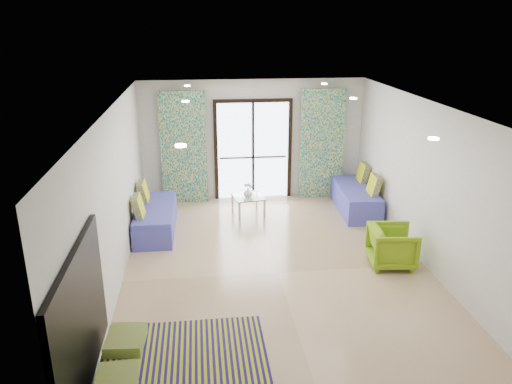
{
  "coord_description": "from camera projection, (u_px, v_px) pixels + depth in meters",
  "views": [
    {
      "loc": [
        -1.2,
        -7.19,
        3.94
      ],
      "look_at": [
        -0.28,
        0.76,
        1.15
      ],
      "focal_mm": 35.0,
      "sensor_mm": 36.0,
      "label": 1
    }
  ],
  "objects": [
    {
      "name": "floor",
      "position": [
        278.0,
        273.0,
        8.17
      ],
      "size": [
        5.0,
        7.5,
        0.01
      ],
      "primitive_type": null,
      "color": "#977A5A",
      "rests_on": "ground"
    },
    {
      "name": "ceiling",
      "position": [
        281.0,
        108.0,
        7.28
      ],
      "size": [
        5.0,
        7.5,
        0.01
      ],
      "primitive_type": null,
      "color": "silver",
      "rests_on": "ground"
    },
    {
      "name": "wall_back",
      "position": [
        253.0,
        140.0,
        11.24
      ],
      "size": [
        5.0,
        0.01,
        2.7
      ],
      "primitive_type": null,
      "color": "silver",
      "rests_on": "ground"
    },
    {
      "name": "wall_front",
      "position": [
        350.0,
        343.0,
        4.21
      ],
      "size": [
        5.0,
        0.01,
        2.7
      ],
      "primitive_type": null,
      "color": "silver",
      "rests_on": "ground"
    },
    {
      "name": "wall_left",
      "position": [
        114.0,
        202.0,
        7.45
      ],
      "size": [
        0.01,
        7.5,
        2.7
      ],
      "primitive_type": null,
      "color": "silver",
      "rests_on": "ground"
    },
    {
      "name": "wall_right",
      "position": [
        433.0,
        189.0,
        8.0
      ],
      "size": [
        0.01,
        7.5,
        2.7
      ],
      "primitive_type": null,
      "color": "silver",
      "rests_on": "ground"
    },
    {
      "name": "balcony_door",
      "position": [
        253.0,
        144.0,
        11.25
      ],
      "size": [
        1.76,
        0.08,
        2.28
      ],
      "color": "black",
      "rests_on": "floor"
    },
    {
      "name": "balcony_rail",
      "position": [
        253.0,
        157.0,
        11.36
      ],
      "size": [
        1.52,
        0.03,
        0.04
      ],
      "primitive_type": "cube",
      "color": "#595451",
      "rests_on": "balcony_door"
    },
    {
      "name": "curtain_left",
      "position": [
        184.0,
        148.0,
        10.94
      ],
      "size": [
        1.0,
        0.1,
        2.5
      ],
      "primitive_type": "cube",
      "color": "white",
      "rests_on": "floor"
    },
    {
      "name": "curtain_right",
      "position": [
        322.0,
        144.0,
        11.28
      ],
      "size": [
        1.0,
        0.1,
        2.5
      ],
      "primitive_type": "cube",
      "color": "white",
      "rests_on": "floor"
    },
    {
      "name": "downlight_a",
      "position": [
        181.0,
        146.0,
        5.26
      ],
      "size": [
        0.12,
        0.12,
        0.02
      ],
      "primitive_type": "cylinder",
      "color": "#FFE0B2",
      "rests_on": "ceiling"
    },
    {
      "name": "downlight_b",
      "position": [
        433.0,
        139.0,
        5.57
      ],
      "size": [
        0.12,
        0.12,
        0.02
      ],
      "primitive_type": "cylinder",
      "color": "#FFE0B2",
      "rests_on": "ceiling"
    },
    {
      "name": "downlight_c",
      "position": [
        186.0,
        101.0,
        8.08
      ],
      "size": [
        0.12,
        0.12,
        0.02
      ],
      "primitive_type": "cylinder",
      "color": "#FFE0B2",
      "rests_on": "ceiling"
    },
    {
      "name": "downlight_d",
      "position": [
        353.0,
        98.0,
        8.38
      ],
      "size": [
        0.12,
        0.12,
        0.02
      ],
      "primitive_type": "cylinder",
      "color": "#FFE0B2",
      "rests_on": "ceiling"
    },
    {
      "name": "downlight_e",
      "position": [
        187.0,
        86.0,
        9.95
      ],
      "size": [
        0.12,
        0.12,
        0.02
      ],
      "primitive_type": "cylinder",
      "color": "#FFE0B2",
      "rests_on": "ceiling"
    },
    {
      "name": "downlight_f",
      "position": [
        324.0,
        84.0,
        10.26
      ],
      "size": [
        0.12,
        0.12,
        0.02
      ],
      "primitive_type": "cylinder",
      "color": "#FFE0B2",
      "rests_on": "ceiling"
    },
    {
      "name": "headboard",
      "position": [
        81.0,
        322.0,
        5.02
      ],
      "size": [
        0.06,
        2.1,
        1.5
      ],
      "primitive_type": "cube",
      "color": "black",
      "rests_on": "floor"
    },
    {
      "name": "switch_plate",
      "position": [
        102.0,
        264.0,
        6.19
      ],
      "size": [
        0.02,
        0.1,
        0.1
      ],
      "primitive_type": "cube",
      "color": "silver",
      "rests_on": "wall_left"
    },
    {
      "name": "bed",
      "position": [
        183.0,
        378.0,
        5.39
      ],
      "size": [
        1.81,
        1.47,
        0.62
      ],
      "color": "silver",
      "rests_on": "floor"
    },
    {
      "name": "daybed_left",
      "position": [
        155.0,
        218.0,
        9.67
      ],
      "size": [
        0.73,
        1.84,
        0.9
      ],
      "rotation": [
        0.0,
        0.0,
        -0.01
      ],
      "color": "#4747AA",
      "rests_on": "floor"
    },
    {
      "name": "daybed_right",
      "position": [
        356.0,
        197.0,
        10.77
      ],
      "size": [
        0.83,
        1.9,
        0.92
      ],
      "rotation": [
        0.0,
        0.0,
        -0.06
      ],
      "color": "#4747AA",
      "rests_on": "floor"
    },
    {
      "name": "coffee_table",
      "position": [
        248.0,
        198.0,
        10.49
      ],
      "size": [
        0.73,
        0.73,
        0.72
      ],
      "rotation": [
        0.0,
        0.0,
        0.19
      ],
      "color": "silver",
      "rests_on": "floor"
    },
    {
      "name": "vase",
      "position": [
        248.0,
        193.0,
        10.39
      ],
      "size": [
        0.25,
        0.26,
        0.19
      ],
      "primitive_type": "imported",
      "rotation": [
        0.0,
        0.0,
        -0.38
      ],
      "color": "white",
      "rests_on": "coffee_table"
    },
    {
      "name": "armchair",
      "position": [
        392.0,
        244.0,
        8.32
      ],
      "size": [
        0.76,
        0.8,
        0.75
      ],
      "primitive_type": "imported",
      "rotation": [
        0.0,
        0.0,
        1.46
      ],
      "color": "#79A214",
      "rests_on": "floor"
    }
  ]
}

